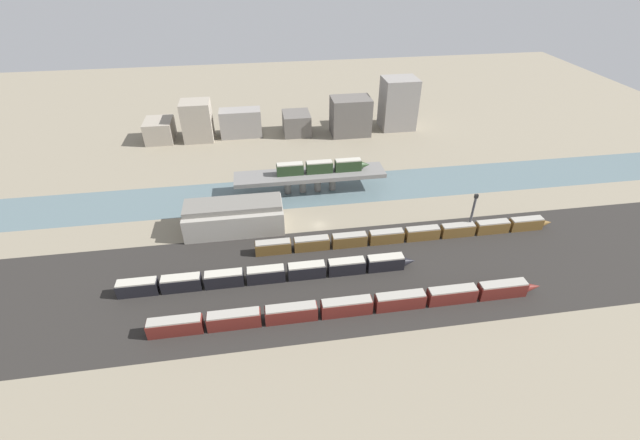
% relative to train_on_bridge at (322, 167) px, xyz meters
% --- Properties ---
extents(ground_plane, '(400.00, 400.00, 0.00)m').
position_rel_train_on_bridge_xyz_m(ground_plane, '(-4.24, -21.28, -9.08)').
color(ground_plane, gray).
extents(railbed_yard, '(280.00, 42.00, 0.01)m').
position_rel_train_on_bridge_xyz_m(railbed_yard, '(-4.24, -45.28, -9.08)').
color(railbed_yard, '#282623').
rests_on(railbed_yard, ground).
extents(river_water, '(320.00, 21.01, 0.01)m').
position_rel_train_on_bridge_xyz_m(river_water, '(-4.24, 0.00, -9.08)').
color(river_water, slate).
rests_on(river_water, ground).
extents(bridge, '(51.58, 9.63, 7.09)m').
position_rel_train_on_bridge_xyz_m(bridge, '(-4.24, -0.00, -3.20)').
color(bridge, slate).
rests_on(bridge, ground).
extents(train_on_bridge, '(32.17, 2.90, 4.09)m').
position_rel_train_on_bridge_xyz_m(train_on_bridge, '(0.00, 0.00, 0.00)').
color(train_on_bridge, '#23381E').
rests_on(train_on_bridge, bridge).
extents(train_yard_near, '(95.25, 2.90, 4.17)m').
position_rel_train_on_bridge_xyz_m(train_yard_near, '(-2.08, -58.59, -7.03)').
color(train_yard_near, '#5B1E19').
rests_on(train_yard_near, ground).
extents(train_yard_mid, '(77.16, 3.05, 4.10)m').
position_rel_train_on_bridge_xyz_m(train_yard_mid, '(-20.58, -44.19, -7.07)').
color(train_yard_mid, black).
rests_on(train_yard_mid, ground).
extents(train_yard_far, '(90.38, 2.76, 3.85)m').
position_rel_train_on_bridge_xyz_m(train_yard_far, '(20.37, -32.73, -7.19)').
color(train_yard_far, brown).
rests_on(train_yard_far, ground).
extents(warehouse_building, '(29.33, 12.63, 9.14)m').
position_rel_train_on_bridge_xyz_m(warehouse_building, '(-29.88, -18.85, -4.74)').
color(warehouse_building, '#9E998E').
rests_on(warehouse_building, ground).
extents(signal_tower, '(1.00, 0.71, 13.30)m').
position_rel_train_on_bridge_xyz_m(signal_tower, '(39.72, -31.79, -2.23)').
color(signal_tower, '#4C4C51').
rests_on(signal_tower, ground).
extents(city_block_far_left, '(11.46, 13.66, 8.93)m').
position_rel_train_on_bridge_xyz_m(city_block_far_left, '(-62.46, 53.40, -4.62)').
color(city_block_far_left, gray).
rests_on(city_block_far_left, ground).
extents(city_block_left, '(12.30, 11.14, 16.74)m').
position_rel_train_on_bridge_xyz_m(city_block_left, '(-45.96, 51.83, -0.71)').
color(city_block_left, gray).
rests_on(city_block_left, ground).
extents(city_block_center, '(17.70, 8.35, 11.83)m').
position_rel_train_on_bridge_xyz_m(city_block_center, '(-27.78, 52.86, -3.17)').
color(city_block_center, gray).
rests_on(city_block_center, ground).
extents(city_block_right, '(11.76, 13.23, 9.24)m').
position_rel_train_on_bridge_xyz_m(city_block_right, '(-3.39, 52.10, -4.46)').
color(city_block_right, '#605B56').
rests_on(city_block_right, ground).
extents(city_block_far_right, '(16.93, 11.77, 16.29)m').
position_rel_train_on_bridge_xyz_m(city_block_far_right, '(20.08, 47.78, -0.94)').
color(city_block_far_right, '#605B56').
rests_on(city_block_far_right, ground).
extents(city_block_tall, '(15.00, 12.67, 22.46)m').
position_rel_train_on_bridge_xyz_m(city_block_tall, '(42.83, 52.08, 2.15)').
color(city_block_tall, gray).
rests_on(city_block_tall, ground).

